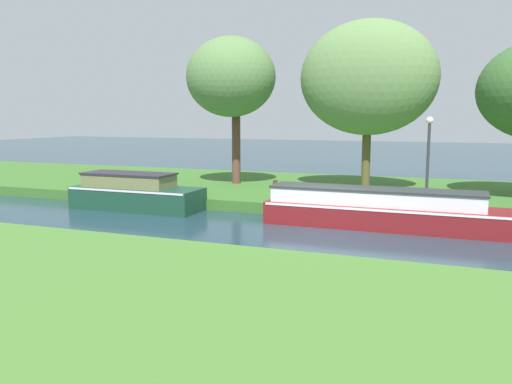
{
  "coord_description": "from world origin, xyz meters",
  "views": [
    {
      "loc": [
        3.77,
        -15.17,
        3.43
      ],
      "look_at": [
        -2.59,
        1.2,
        0.9
      ],
      "focal_mm": 36.73,
      "sensor_mm": 36.0,
      "label": 1
    }
  ],
  "objects_px": {
    "maroon_barge": "(393,211)",
    "forest_narrowboat": "(135,193)",
    "willow_tree_left": "(231,78)",
    "willow_tree_centre": "(368,78)",
    "mooring_post_near": "(275,191)",
    "lamp_post": "(428,151)"
  },
  "relations": [
    {
      "from": "willow_tree_left",
      "to": "willow_tree_centre",
      "type": "bearing_deg",
      "value": 4.35
    },
    {
      "from": "maroon_barge",
      "to": "forest_narrowboat",
      "type": "xyz_separation_m",
      "value": [
        -9.38,
        0.0,
        0.05
      ]
    },
    {
      "from": "willow_tree_left",
      "to": "mooring_post_near",
      "type": "bearing_deg",
      "value": -48.33
    },
    {
      "from": "maroon_barge",
      "to": "willow_tree_centre",
      "type": "distance_m",
      "value": 7.24
    },
    {
      "from": "maroon_barge",
      "to": "willow_tree_left",
      "type": "height_order",
      "value": "willow_tree_left"
    },
    {
      "from": "forest_narrowboat",
      "to": "lamp_post",
      "type": "height_order",
      "value": "lamp_post"
    },
    {
      "from": "willow_tree_left",
      "to": "mooring_post_near",
      "type": "height_order",
      "value": "willow_tree_left"
    },
    {
      "from": "forest_narrowboat",
      "to": "mooring_post_near",
      "type": "xyz_separation_m",
      "value": [
        5.13,
        1.17,
        0.2
      ]
    },
    {
      "from": "maroon_barge",
      "to": "forest_narrowboat",
      "type": "distance_m",
      "value": 9.38
    },
    {
      "from": "forest_narrowboat",
      "to": "willow_tree_centre",
      "type": "distance_m",
      "value": 10.33
    },
    {
      "from": "willow_tree_centre",
      "to": "forest_narrowboat",
      "type": "bearing_deg",
      "value": -144.44
    },
    {
      "from": "maroon_barge",
      "to": "mooring_post_near",
      "type": "height_order",
      "value": "maroon_barge"
    },
    {
      "from": "willow_tree_left",
      "to": "willow_tree_centre",
      "type": "distance_m",
      "value": 5.9
    },
    {
      "from": "forest_narrowboat",
      "to": "lamp_post",
      "type": "distance_m",
      "value": 10.6
    },
    {
      "from": "willow_tree_left",
      "to": "mooring_post_near",
      "type": "relative_size",
      "value": 8.21
    },
    {
      "from": "lamp_post",
      "to": "mooring_post_near",
      "type": "relative_size",
      "value": 3.83
    },
    {
      "from": "maroon_barge",
      "to": "willow_tree_centre",
      "type": "height_order",
      "value": "willow_tree_centre"
    },
    {
      "from": "lamp_post",
      "to": "willow_tree_centre",
      "type": "bearing_deg",
      "value": 129.09
    },
    {
      "from": "maroon_barge",
      "to": "mooring_post_near",
      "type": "distance_m",
      "value": 4.42
    },
    {
      "from": "mooring_post_near",
      "to": "willow_tree_left",
      "type": "bearing_deg",
      "value": 131.67
    },
    {
      "from": "willow_tree_left",
      "to": "lamp_post",
      "type": "height_order",
      "value": "willow_tree_left"
    },
    {
      "from": "willow_tree_left",
      "to": "lamp_post",
      "type": "xyz_separation_m",
      "value": [
        8.51,
        -2.79,
        -2.83
      ]
    }
  ]
}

